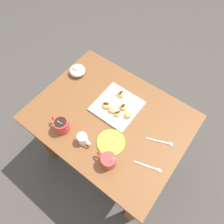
# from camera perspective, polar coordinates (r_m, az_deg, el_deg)

# --- Properties ---
(ground_plane) EXTENTS (8.00, 8.00, 0.00)m
(ground_plane) POSITION_cam_1_polar(r_m,az_deg,el_deg) (2.01, -0.39, -11.58)
(ground_plane) COLOR #423D38
(dining_table) EXTENTS (1.00, 0.77, 0.75)m
(dining_table) POSITION_cam_1_polar(r_m,az_deg,el_deg) (1.46, -0.53, -4.00)
(dining_table) COLOR brown
(dining_table) RESTS_ON ground_plane
(pastry_plate_square) EXTENTS (0.28, 0.28, 0.02)m
(pastry_plate_square) POSITION_cam_1_polar(r_m,az_deg,el_deg) (1.36, 1.41, 1.64)
(pastry_plate_square) COLOR white
(pastry_plate_square) RESTS_ON dining_table
(coffee_mug_red_left) EXTENTS (0.12, 0.09, 0.13)m
(coffee_mug_red_left) POSITION_cam_1_polar(r_m,az_deg,el_deg) (1.17, -1.10, -13.25)
(coffee_mug_red_left) COLOR red
(coffee_mug_red_left) RESTS_ON dining_table
(coffee_mug_red_right) EXTENTS (0.13, 0.09, 0.14)m
(coffee_mug_red_right) POSITION_cam_1_polar(r_m,az_deg,el_deg) (1.28, -13.85, -3.54)
(coffee_mug_red_right) COLOR red
(coffee_mug_red_right) RESTS_ON dining_table
(cream_pitcher_white) EXTENTS (0.10, 0.06, 0.07)m
(cream_pitcher_white) POSITION_cam_1_polar(r_m,az_deg,el_deg) (1.23, -8.08, -7.33)
(cream_pitcher_white) COLOR white
(cream_pitcher_white) RESTS_ON dining_table
(ice_cream_bowl) EXTENTS (0.11, 0.11, 0.08)m
(ice_cream_bowl) POSITION_cam_1_polar(r_m,az_deg,el_deg) (1.53, -9.61, 11.37)
(ice_cream_bowl) COLOR white
(ice_cream_bowl) RESTS_ON dining_table
(saucer_lime_left) EXTENTS (0.17, 0.17, 0.01)m
(saucer_lime_left) POSITION_cam_1_polar(r_m,az_deg,el_deg) (1.25, -0.30, -8.41)
(saucer_lime_left) COLOR #9EC633
(saucer_lime_left) RESTS_ON dining_table
(loose_spoon_near_saucer) EXTENTS (0.15, 0.07, 0.01)m
(loose_spoon_near_saucer) POSITION_cam_1_polar(r_m,az_deg,el_deg) (1.29, 13.93, -8.10)
(loose_spoon_near_saucer) COLOR silver
(loose_spoon_near_saucer) RESTS_ON dining_table
(loose_spoon_by_plate) EXTENTS (0.16, 0.06, 0.01)m
(loose_spoon_by_plate) POSITION_cam_1_polar(r_m,az_deg,el_deg) (1.22, 10.82, -14.88)
(loose_spoon_by_plate) COLOR silver
(loose_spoon_by_plate) RESTS_ON dining_table
(beignet_0) EXTENTS (0.07, 0.06, 0.03)m
(beignet_0) POSITION_cam_1_polar(r_m,az_deg,el_deg) (1.39, 2.46, 4.99)
(beignet_0) COLOR #DBA351
(beignet_0) RESTS_ON pastry_plate_square
(chocolate_drizzle_0) EXTENTS (0.02, 0.04, 0.00)m
(chocolate_drizzle_0) POSITION_cam_1_polar(r_m,az_deg,el_deg) (1.37, 2.49, 5.40)
(chocolate_drizzle_0) COLOR black
(chocolate_drizzle_0) RESTS_ON beignet_0
(beignet_1) EXTENTS (0.06, 0.05, 0.03)m
(beignet_1) POSITION_cam_1_polar(r_m,az_deg,el_deg) (1.33, 3.10, 1.40)
(beignet_1) COLOR #DBA351
(beignet_1) RESTS_ON pastry_plate_square
(chocolate_drizzle_1) EXTENTS (0.03, 0.04, 0.00)m
(chocolate_drizzle_1) POSITION_cam_1_polar(r_m,az_deg,el_deg) (1.32, 3.14, 1.78)
(chocolate_drizzle_1) COLOR black
(chocolate_drizzle_1) RESTS_ON beignet_1
(beignet_2) EXTENTS (0.06, 0.06, 0.03)m
(beignet_2) POSITION_cam_1_polar(r_m,az_deg,el_deg) (1.30, 1.57, -0.43)
(beignet_2) COLOR #DBA351
(beignet_2) RESTS_ON pastry_plate_square
(chocolate_drizzle_2) EXTENTS (0.03, 0.03, 0.00)m
(chocolate_drizzle_2) POSITION_cam_1_polar(r_m,az_deg,el_deg) (1.29, 1.59, -0.07)
(chocolate_drizzle_2) COLOR black
(chocolate_drizzle_2) RESTS_ON beignet_2
(beignet_3) EXTENTS (0.07, 0.08, 0.03)m
(beignet_3) POSITION_cam_1_polar(r_m,az_deg,el_deg) (1.34, -1.64, 1.97)
(beignet_3) COLOR #DBA351
(beignet_3) RESTS_ON pastry_plate_square
(chocolate_drizzle_3) EXTENTS (0.04, 0.03, 0.00)m
(chocolate_drizzle_3) POSITION_cam_1_polar(r_m,az_deg,el_deg) (1.32, -1.66, 2.35)
(chocolate_drizzle_3) COLOR black
(chocolate_drizzle_3) RESTS_ON beignet_3
(beignet_4) EXTENTS (0.05, 0.05, 0.03)m
(beignet_4) POSITION_cam_1_polar(r_m,az_deg,el_deg) (1.32, -0.03, 0.61)
(beignet_4) COLOR #DBA351
(beignet_4) RESTS_ON pastry_plate_square
(beignet_5) EXTENTS (0.05, 0.06, 0.04)m
(beignet_5) POSITION_cam_1_polar(r_m,az_deg,el_deg) (1.30, 4.44, -0.71)
(beignet_5) COLOR #DBA351
(beignet_5) RESTS_ON pastry_plate_square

